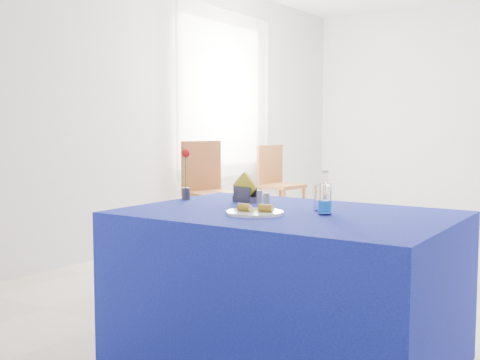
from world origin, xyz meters
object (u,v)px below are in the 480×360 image
object	(u,v)px
water_bottle	(325,200)
chair_win_a	(208,185)
plate	(255,213)
blue_table	(287,286)
chair_win_b	(276,179)

from	to	relation	value
water_bottle	chair_win_a	size ratio (longest dim) A/B	0.21
plate	blue_table	distance (m)	0.43
chair_win_a	chair_win_b	bearing A→B (deg)	18.81
blue_table	plate	bearing A→B (deg)	-118.24
water_bottle	chair_win_a	world-z (taller)	chair_win_a
plate	water_bottle	xyz separation A→B (m)	(0.29, 0.18, 0.06)
plate	chair_win_b	xyz separation A→B (m)	(-2.08, 3.81, -0.21)
blue_table	water_bottle	size ratio (longest dim) A/B	7.44
chair_win_a	water_bottle	bearing A→B (deg)	-115.49
blue_table	water_bottle	xyz separation A→B (m)	(0.20, 0.02, 0.45)
plate	chair_win_b	world-z (taller)	chair_win_b
plate	blue_table	bearing A→B (deg)	61.76
blue_table	chair_win_b	world-z (taller)	chair_win_b
plate	chair_win_a	world-z (taller)	chair_win_a
blue_table	water_bottle	distance (m)	0.49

